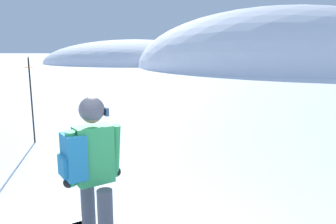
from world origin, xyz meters
TOP-DOWN VIEW (x-y plane):
  - ridge_peak_main at (6.99, 39.39)m, footprint 35.02×31.52m
  - ridge_peak_far at (-14.20, 48.76)m, footprint 29.13×26.22m
  - snowboarder_main at (-0.30, 0.54)m, footprint 1.38×1.38m
  - piste_marker_near at (-3.46, 4.32)m, footprint 0.20×0.20m

SIDE VIEW (x-z plane):
  - ridge_peak_main at x=6.99m, z-range -7.05..7.05m
  - ridge_peak_far at x=-14.20m, z-range -3.68..3.68m
  - snowboarder_main at x=-0.30m, z-range 0.06..1.78m
  - piste_marker_near at x=-3.46m, z-range 0.14..2.17m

